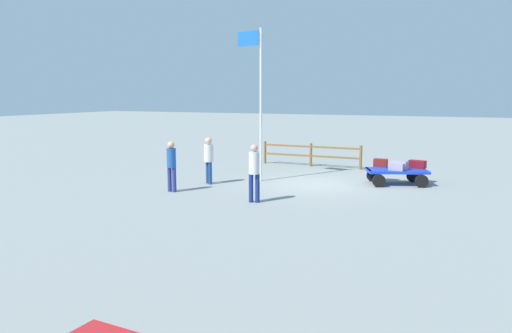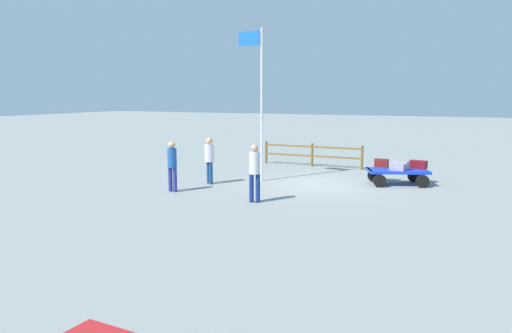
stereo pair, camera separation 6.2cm
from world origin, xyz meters
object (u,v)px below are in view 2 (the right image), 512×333
at_px(suitcase_olive, 400,165).
at_px(suitcase_navy, 418,164).
at_px(suitcase_grey, 398,167).
at_px(flagpole, 259,92).
at_px(suitcase_maroon, 382,163).
at_px(worker_trailing, 209,156).
at_px(luggage_cart, 397,173).
at_px(worker_supervisor, 172,163).
at_px(worker_lead, 255,169).

relative_size(suitcase_olive, suitcase_navy, 1.03).
xyz_separation_m(suitcase_grey, flagpole, (5.04, 1.11, 2.71)).
xyz_separation_m(suitcase_olive, suitcase_maroon, (0.73, -0.37, -0.00)).
xyz_separation_m(suitcase_olive, suitcase_grey, (0.04, 0.23, -0.03)).
relative_size(suitcase_maroon, suitcase_navy, 0.77).
bearing_deg(worker_trailing, suitcase_navy, -154.93).
xyz_separation_m(luggage_cart, worker_supervisor, (6.82, 4.50, 0.56)).
xyz_separation_m(suitcase_olive, worker_lead, (3.66, 4.88, 0.33)).
distance_m(luggage_cart, suitcase_olive, 0.31).
relative_size(suitcase_navy, worker_trailing, 0.38).
distance_m(suitcase_maroon, flagpole, 5.39).
bearing_deg(luggage_cart, worker_lead, 53.73).
height_order(luggage_cart, suitcase_olive, suitcase_olive).
height_order(suitcase_navy, flagpole, flagpole).
distance_m(luggage_cart, worker_trailing, 6.96).
bearing_deg(luggage_cart, worker_supervisor, 33.45).
relative_size(suitcase_grey, worker_lead, 0.33).
xyz_separation_m(suitcase_grey, worker_supervisor, (6.87, 4.29, 0.30)).
xyz_separation_m(suitcase_maroon, worker_lead, (2.93, 5.25, 0.33)).
bearing_deg(worker_supervisor, suitcase_navy, -145.67).
relative_size(luggage_cart, suitcase_grey, 4.08).
relative_size(suitcase_navy, flagpole, 0.12).
xyz_separation_m(worker_trailing, flagpole, (-1.40, -1.37, 2.37)).
distance_m(suitcase_grey, worker_lead, 5.90).
bearing_deg(luggage_cart, flagpole, 14.82).
height_order(suitcase_maroon, worker_lead, worker_lead).
relative_size(suitcase_olive, suitcase_grey, 1.15).
distance_m(suitcase_maroon, worker_lead, 6.02).
bearing_deg(suitcase_olive, worker_trailing, 22.72).
bearing_deg(suitcase_olive, suitcase_navy, -134.57).
relative_size(suitcase_olive, worker_supervisor, 0.39).
xyz_separation_m(suitcase_maroon, worker_supervisor, (6.18, 4.89, 0.28)).
distance_m(suitcase_maroon, worker_supervisor, 7.89).
height_order(luggage_cart, worker_lead, worker_lead).
bearing_deg(flagpole, worker_trailing, 44.46).
relative_size(suitcase_maroon, worker_supervisor, 0.29).
bearing_deg(suitcase_maroon, suitcase_navy, -170.31).
bearing_deg(flagpole, worker_supervisor, 60.17).
relative_size(suitcase_maroon, worker_lead, 0.28).
bearing_deg(luggage_cart, suitcase_maroon, -31.36).
xyz_separation_m(suitcase_navy, worker_trailing, (7.06, 3.31, 0.32)).
bearing_deg(worker_lead, suitcase_grey, -127.91).
distance_m(suitcase_maroon, suitcase_navy, 1.33).
bearing_deg(suitcase_maroon, flagpole, 21.42).
distance_m(suitcase_navy, worker_trailing, 7.81).
relative_size(worker_lead, worker_trailing, 1.04).
bearing_deg(luggage_cart, suitcase_navy, -137.79).
relative_size(luggage_cart, flagpole, 0.42).
xyz_separation_m(suitcase_grey, suitcase_navy, (-0.62, -0.82, 0.01)).
distance_m(suitcase_olive, worker_supervisor, 8.26).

